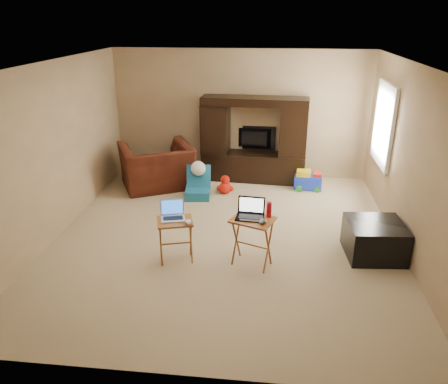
# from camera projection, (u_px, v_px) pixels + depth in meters

# --- Properties ---
(floor) EXTENTS (5.50, 5.50, 0.00)m
(floor) POSITION_uv_depth(u_px,v_px,m) (225.00, 236.00, 6.55)
(floor) COLOR beige
(floor) RESTS_ON ground
(ceiling) EXTENTS (5.50, 5.50, 0.00)m
(ceiling) POSITION_uv_depth(u_px,v_px,m) (226.00, 64.00, 5.60)
(ceiling) COLOR silver
(ceiling) RESTS_ON ground
(wall_back) EXTENTS (5.00, 0.00, 5.00)m
(wall_back) POSITION_uv_depth(u_px,v_px,m) (240.00, 115.00, 8.60)
(wall_back) COLOR tan
(wall_back) RESTS_ON ground
(wall_front) EXTENTS (5.00, 0.00, 5.00)m
(wall_front) POSITION_uv_depth(u_px,v_px,m) (190.00, 259.00, 3.54)
(wall_front) COLOR tan
(wall_front) RESTS_ON ground
(wall_left) EXTENTS (0.00, 5.50, 5.50)m
(wall_left) POSITION_uv_depth(u_px,v_px,m) (54.00, 151.00, 6.33)
(wall_left) COLOR tan
(wall_left) RESTS_ON ground
(wall_right) EXTENTS (0.00, 5.50, 5.50)m
(wall_right) POSITION_uv_depth(u_px,v_px,m) (412.00, 163.00, 5.82)
(wall_right) COLOR tan
(wall_right) RESTS_ON ground
(window_pane) EXTENTS (0.00, 1.20, 1.20)m
(window_pane) POSITION_uv_depth(u_px,v_px,m) (385.00, 125.00, 7.19)
(window_pane) COLOR white
(window_pane) RESTS_ON ground
(window_frame) EXTENTS (0.06, 1.14, 1.34)m
(window_frame) POSITION_uv_depth(u_px,v_px,m) (384.00, 125.00, 7.19)
(window_frame) COLOR white
(window_frame) RESTS_ON ground
(entertainment_center) EXTENTS (2.05, 0.63, 1.65)m
(entertainment_center) POSITION_uv_depth(u_px,v_px,m) (254.00, 140.00, 8.47)
(entertainment_center) COLOR black
(entertainment_center) RESTS_ON floor
(television) EXTENTS (0.84, 0.18, 0.48)m
(television) POSITION_uv_depth(u_px,v_px,m) (254.00, 139.00, 8.67)
(television) COLOR black
(television) RESTS_ON entertainment_center
(recliner) EXTENTS (1.64, 1.57, 0.83)m
(recliner) POSITION_uv_depth(u_px,v_px,m) (157.00, 167.00, 8.25)
(recliner) COLOR #42170E
(recliner) RESTS_ON floor
(child_rocker) EXTENTS (0.48, 0.54, 0.58)m
(child_rocker) POSITION_uv_depth(u_px,v_px,m) (197.00, 183.00, 7.81)
(child_rocker) COLOR #175B7F
(child_rocker) RESTS_ON floor
(plush_toy) EXTENTS (0.32, 0.27, 0.36)m
(plush_toy) POSITION_uv_depth(u_px,v_px,m) (225.00, 184.00, 8.04)
(plush_toy) COLOR red
(plush_toy) RESTS_ON floor
(push_toy) EXTENTS (0.55, 0.41, 0.39)m
(push_toy) POSITION_uv_depth(u_px,v_px,m) (308.00, 180.00, 8.23)
(push_toy) COLOR blue
(push_toy) RESTS_ON floor
(ottoman) EXTENTS (0.80, 0.80, 0.48)m
(ottoman) POSITION_uv_depth(u_px,v_px,m) (374.00, 239.00, 5.96)
(ottoman) COLOR black
(ottoman) RESTS_ON floor
(tray_table_left) EXTENTS (0.54, 0.48, 0.60)m
(tray_table_left) POSITION_uv_depth(u_px,v_px,m) (176.00, 241.00, 5.80)
(tray_table_left) COLOR #A35E27
(tray_table_left) RESTS_ON floor
(tray_table_right) EXTENTS (0.63, 0.57, 0.67)m
(tray_table_right) POSITION_uv_depth(u_px,v_px,m) (252.00, 242.00, 5.69)
(tray_table_right) COLOR #A46127
(tray_table_right) RESTS_ON floor
(laptop_left) EXTENTS (0.37, 0.33, 0.24)m
(laptop_left) POSITION_uv_depth(u_px,v_px,m) (173.00, 211.00, 5.67)
(laptop_left) COLOR silver
(laptop_left) RESTS_ON tray_table_left
(laptop_right) EXTENTS (0.37, 0.32, 0.24)m
(laptop_right) POSITION_uv_depth(u_px,v_px,m) (250.00, 210.00, 5.54)
(laptop_right) COLOR black
(laptop_right) RESTS_ON tray_table_right
(mouse_left) EXTENTS (0.09, 0.13, 0.05)m
(mouse_left) POSITION_uv_depth(u_px,v_px,m) (188.00, 222.00, 5.59)
(mouse_left) COLOR silver
(mouse_left) RESTS_ON tray_table_left
(mouse_right) EXTENTS (0.12, 0.16, 0.06)m
(mouse_right) POSITION_uv_depth(u_px,v_px,m) (263.00, 222.00, 5.43)
(mouse_right) COLOR #45464A
(mouse_right) RESTS_ON tray_table_right
(water_bottle) EXTENTS (0.07, 0.07, 0.21)m
(water_bottle) POSITION_uv_depth(u_px,v_px,m) (269.00, 210.00, 5.58)
(water_bottle) COLOR red
(water_bottle) RESTS_ON tray_table_right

